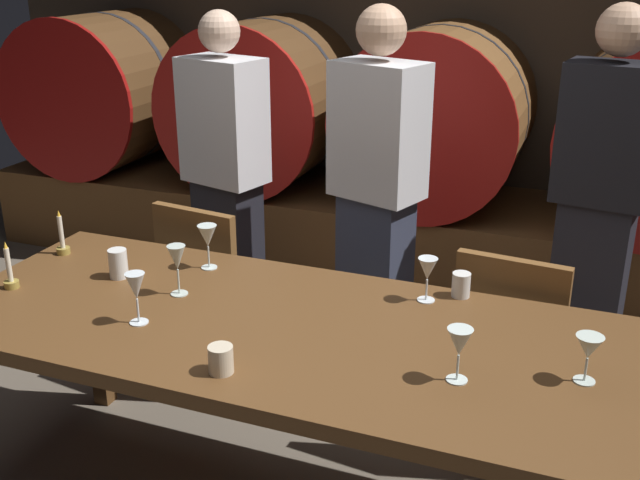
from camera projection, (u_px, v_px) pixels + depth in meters
The scene contains 22 objects.
back_wall at pixel (464, 36), 4.62m from camera, with size 6.38×0.24×2.76m, color #473A2D.
barrel_shelf at pixel (434, 239), 4.55m from camera, with size 5.74×0.90×0.50m, color brown.
wine_barrel_far_left at pixel (106, 90), 5.04m from camera, with size 1.01×0.94×1.01m.
wine_barrel_left at pixel (265, 102), 4.65m from camera, with size 1.01×0.94×1.01m.
wine_barrel_center at pixel (438, 116), 4.29m from camera, with size 1.01×0.94×1.01m.
dining_table at pixel (283, 344), 2.42m from camera, with size 2.26×0.92×0.78m.
chair_left at pixel (213, 286), 3.35m from camera, with size 0.45×0.45×0.88m.
chair_right at pixel (511, 345), 2.85m from camera, with size 0.44×0.44×0.88m.
guest_left at pixel (226, 181), 3.67m from camera, with size 0.43×0.33×1.63m.
guest_center at pixel (377, 197), 3.33m from camera, with size 0.44×0.35×1.68m.
guest_right at pixel (599, 206), 3.20m from camera, with size 0.41×0.30×1.69m.
candle_left at pixel (62, 242), 2.93m from camera, with size 0.05×0.05×0.18m.
candle_right at pixel (10, 276), 2.64m from camera, with size 0.05×0.05×0.17m.
wine_glass_far_left at pixel (207, 237), 2.77m from camera, with size 0.07×0.07×0.17m.
wine_glass_left at pixel (136, 288), 2.36m from camera, with size 0.06×0.06×0.17m.
wine_glass_center_left at pixel (177, 259), 2.56m from camera, with size 0.06×0.06×0.18m.
wine_glass_center_right at pixel (428, 270), 2.52m from camera, with size 0.07×0.07×0.15m.
wine_glass_right at pixel (459, 344), 2.05m from camera, with size 0.07×0.07×0.16m.
wine_glass_far_right at pixel (589, 349), 2.05m from camera, with size 0.08×0.08×0.14m.
cup_left at pixel (118, 264), 2.72m from camera, with size 0.07×0.07×0.11m, color white.
cup_center at pixel (221, 359), 2.11m from camera, with size 0.07×0.07×0.08m, color beige.
cup_right at pixel (461, 285), 2.57m from camera, with size 0.06×0.06×0.09m, color white.
Camera 1 is at (0.90, -1.89, 1.89)m, focal length 42.60 mm.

